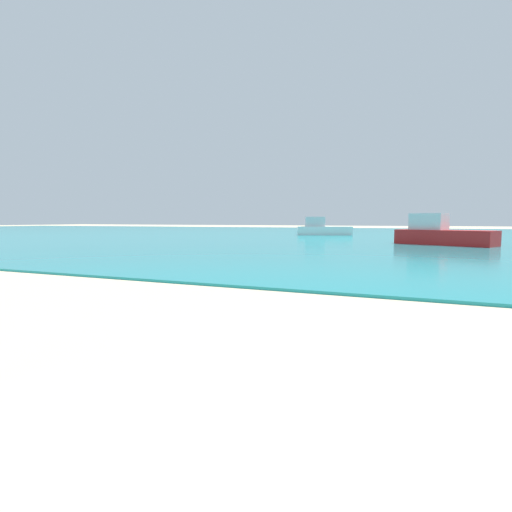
{
  "coord_description": "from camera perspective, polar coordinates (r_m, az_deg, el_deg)",
  "views": [
    {
      "loc": [
        2.15,
        3.22,
        1.31
      ],
      "look_at": [
        -0.32,
        9.06,
        0.74
      ],
      "focal_mm": 28.13,
      "sensor_mm": 36.0,
      "label": 1
    }
  ],
  "objects": [
    {
      "name": "boat_near",
      "position": [
        22.58,
        24.81,
        2.88
      ],
      "size": [
        4.9,
        3.39,
        1.6
      ],
      "rotation": [
        0.0,
        0.0,
        -0.44
      ],
      "color": "red",
      "rests_on": "water"
    },
    {
      "name": "water",
      "position": [
        36.98,
        19.59,
        2.83
      ],
      "size": [
        160.0,
        60.0,
        0.06
      ],
      "primitive_type": "cube",
      "color": "teal",
      "rests_on": "ground"
    },
    {
      "name": "boat_far",
      "position": [
        34.53,
        9.42,
        3.85
      ],
      "size": [
        4.73,
        2.85,
        1.53
      ],
      "rotation": [
        0.0,
        0.0,
        0.34
      ],
      "color": "white",
      "rests_on": "water"
    }
  ]
}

